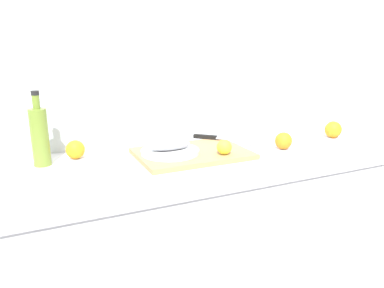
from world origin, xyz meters
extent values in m
cube|color=silver|center=(0.00, 0.33, 1.25)|extent=(3.20, 0.05, 2.50)
cube|color=white|center=(0.00, 0.00, 0.43)|extent=(2.00, 0.58, 0.86)
cube|color=silver|center=(0.00, 0.00, 0.88)|extent=(2.00, 0.60, 0.04)
cube|color=tan|center=(-0.01, 0.03, 0.91)|extent=(0.45, 0.32, 0.02)
cylinder|color=white|center=(-0.10, 0.03, 0.93)|extent=(0.23, 0.23, 0.01)
ellipsoid|color=gray|center=(-0.10, 0.03, 0.95)|extent=(0.17, 0.07, 0.04)
cube|color=silver|center=(0.24, 0.09, 0.93)|extent=(0.16, 0.15, 0.00)
cube|color=black|center=(0.14, 0.19, 0.93)|extent=(0.10, 0.09, 0.02)
sphere|color=yellow|center=(0.09, -0.07, 0.95)|extent=(0.06, 0.06, 0.06)
cylinder|color=olive|center=(-0.57, 0.15, 1.01)|extent=(0.06, 0.06, 0.22)
cylinder|color=olive|center=(-0.57, 0.15, 1.14)|extent=(0.03, 0.03, 0.05)
cylinder|color=black|center=(-0.57, 0.15, 1.17)|extent=(0.03, 0.03, 0.02)
sphere|color=orange|center=(0.40, -0.05, 0.94)|extent=(0.07, 0.07, 0.07)
sphere|color=orange|center=(-0.45, 0.19, 0.94)|extent=(0.08, 0.08, 0.08)
sphere|color=orange|center=(0.75, 0.02, 0.94)|extent=(0.08, 0.08, 0.08)
camera|label=1|loc=(-0.60, -1.27, 1.33)|focal=33.80mm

